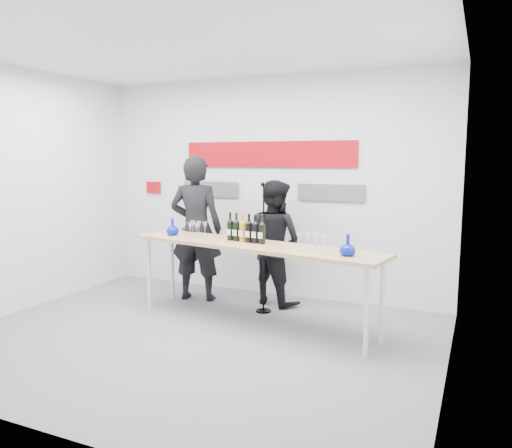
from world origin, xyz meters
name	(u,v)px	position (x,y,z in m)	size (l,w,h in m)	color
ground	(194,338)	(0.00, 0.00, 0.00)	(5.00, 5.00, 0.00)	slate
back_wall	(268,187)	(0.00, 2.00, 1.50)	(5.00, 0.04, 3.00)	silver
signage	(264,165)	(-0.06, 1.97, 1.81)	(3.38, 0.02, 0.79)	#AB0711
tasting_table	(252,250)	(0.36, 0.69, 0.87)	(3.19, 1.16, 0.94)	tan
wine_bottles	(246,228)	(0.25, 0.75, 1.10)	(0.53, 0.17, 0.33)	black
decanter_left	(173,227)	(-0.81, 0.85, 1.05)	(0.16, 0.16, 0.21)	#081A9F
decanter_right	(348,245)	(1.52, 0.44, 1.05)	(0.16, 0.16, 0.21)	#081A9F
glasses_left	(195,229)	(-0.49, 0.84, 1.03)	(0.29, 0.26, 0.18)	silver
glasses_right	(315,242)	(1.15, 0.55, 1.03)	(0.39, 0.27, 0.18)	silver
presenter_left	(196,229)	(-0.75, 1.31, 0.97)	(0.70, 0.46, 1.93)	black
presenter_right	(274,242)	(0.27, 1.58, 0.81)	(0.79, 0.61, 1.62)	black
mic_stand	(263,273)	(0.30, 1.15, 0.49)	(0.19, 0.19, 1.61)	black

